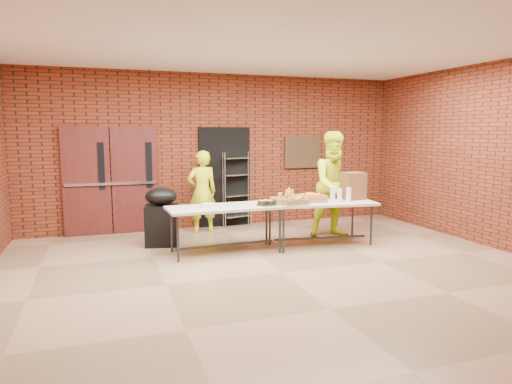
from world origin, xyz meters
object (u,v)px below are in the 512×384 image
at_px(coffee_dispenser, 353,186).
at_px(volunteer_man, 335,185).
at_px(covered_grill, 162,216).
at_px(table_right, 321,205).
at_px(volunteer_woman, 202,192).
at_px(wire_rack, 237,189).
at_px(table_left, 225,210).

relative_size(coffee_dispenser, volunteer_man, 0.24).
relative_size(covered_grill, volunteer_man, 0.51).
xyz_separation_m(table_right, coffee_dispenser, (0.71, 0.10, 0.31)).
distance_m(volunteer_woman, volunteer_man, 2.61).
bearing_deg(table_right, coffee_dispenser, 16.08).
bearing_deg(coffee_dispenser, table_right, -171.81).
xyz_separation_m(covered_grill, volunteer_woman, (0.91, 0.80, 0.30)).
relative_size(coffee_dispenser, volunteer_woman, 0.30).
height_order(covered_grill, volunteer_woman, volunteer_woman).
xyz_separation_m(covered_grill, volunteer_man, (3.23, -0.39, 0.49)).
bearing_deg(covered_grill, wire_rack, 45.23).
bearing_deg(coffee_dispenser, wire_rack, 130.23).
bearing_deg(table_right, volunteer_woman, 143.76).
relative_size(volunteer_woman, volunteer_man, 0.81).
bearing_deg(volunteer_woman, table_right, 132.29).
xyz_separation_m(coffee_dispenser, volunteer_man, (-0.14, 0.41, -0.02)).
bearing_deg(wire_rack, table_right, -79.34).
xyz_separation_m(table_left, covered_grill, (-0.93, 0.85, -0.20)).
relative_size(wire_rack, table_left, 0.82).
bearing_deg(table_left, table_right, -3.97).
bearing_deg(covered_grill, table_left, -30.38).
height_order(table_left, volunteer_man, volunteer_man).
bearing_deg(covered_grill, volunteer_man, 5.03).
distance_m(table_right, volunteer_man, 0.82).
bearing_deg(wire_rack, table_left, -125.78).
relative_size(table_left, table_right, 0.97).
height_order(wire_rack, table_right, wire_rack).
relative_size(table_left, coffee_dispenser, 3.93).
distance_m(table_left, table_right, 1.73).
xyz_separation_m(table_right, volunteer_man, (0.56, 0.51, 0.29)).
bearing_deg(covered_grill, table_right, -6.80).
bearing_deg(coffee_dispenser, covered_grill, 166.66).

